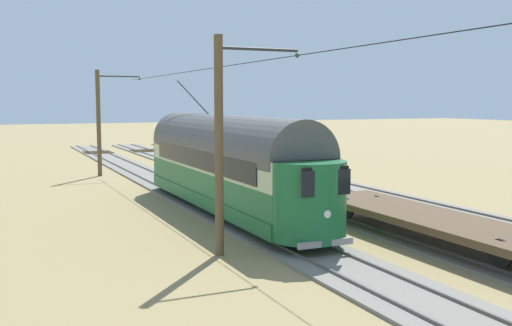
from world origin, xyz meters
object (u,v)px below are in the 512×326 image
catenary_pole_foreground (100,121)px  vintage_streetcar (226,162)px  flatcar_adjacent (430,218)px  switch_stand (286,160)px  catenary_pole_mid_near (221,141)px

catenary_pole_foreground → vintage_streetcar: bearing=99.7°
flatcar_adjacent → switch_stand: (-5.72, -21.90, -0.16)m
catenary_pole_foreground → catenary_pole_mid_near: (0.00, 22.00, 0.00)m
vintage_streetcar → switch_stand: 17.34m
catenary_pole_foreground → switch_stand: catenary_pole_foreground is taller
flatcar_adjacent → catenary_pole_foreground: 24.71m
flatcar_adjacent → switch_stand: size_ratio=8.98×
vintage_streetcar → catenary_pole_foreground: (2.67, -15.58, 1.37)m
flatcar_adjacent → switch_stand: 22.63m
flatcar_adjacent → switch_stand: flatcar_adjacent is taller
switch_stand → catenary_pole_foreground: bearing=-7.1°
vintage_streetcar → flatcar_adjacent: size_ratio=1.52×
switch_stand → catenary_pole_mid_near: bearing=57.8°
catenary_pole_foreground → flatcar_adjacent: bearing=106.8°
catenary_pole_mid_near → catenary_pole_foreground: bearing=-90.0°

